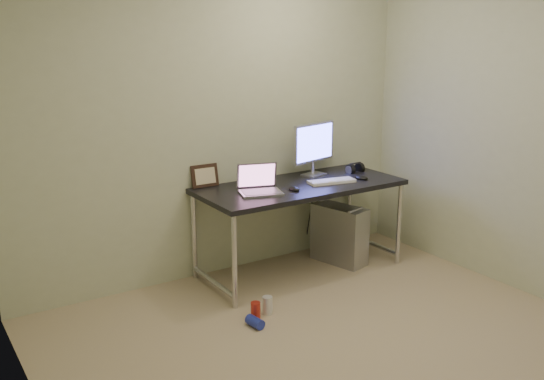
# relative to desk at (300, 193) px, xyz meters

# --- Properties ---
(floor) EXTENTS (3.50, 3.50, 0.00)m
(floor) POSITION_rel_desk_xyz_m (-0.53, -1.38, -0.68)
(floor) COLOR tan
(floor) RESTS_ON ground
(wall_back) EXTENTS (3.50, 0.02, 2.50)m
(wall_back) POSITION_rel_desk_xyz_m (-0.53, 0.37, 0.57)
(wall_back) COLOR beige
(wall_back) RESTS_ON ground
(wall_left) EXTENTS (0.02, 3.50, 2.50)m
(wall_left) POSITION_rel_desk_xyz_m (-2.28, -1.38, 0.57)
(wall_left) COLOR beige
(wall_left) RESTS_ON ground
(desk) EXTENTS (1.70, 0.74, 0.75)m
(desk) POSITION_rel_desk_xyz_m (0.00, 0.00, 0.00)
(desk) COLOR black
(desk) RESTS_ON ground
(tower_computer) EXTENTS (0.32, 0.52, 0.53)m
(tower_computer) POSITION_rel_desk_xyz_m (0.40, -0.03, -0.42)
(tower_computer) COLOR #AAABAF
(tower_computer) RESTS_ON ground
(cable_a) EXTENTS (0.01, 0.16, 0.69)m
(cable_a) POSITION_rel_desk_xyz_m (0.35, 0.32, -0.28)
(cable_a) COLOR black
(cable_a) RESTS_ON ground
(cable_b) EXTENTS (0.02, 0.11, 0.71)m
(cable_b) POSITION_rel_desk_xyz_m (0.44, 0.30, -0.30)
(cable_b) COLOR black
(cable_b) RESTS_ON ground
(can_red) EXTENTS (0.07, 0.07, 0.12)m
(can_red) POSITION_rel_desk_xyz_m (-0.77, -0.56, -0.61)
(can_red) COLOR red
(can_red) RESTS_ON ground
(can_white) EXTENTS (0.08, 0.08, 0.13)m
(can_white) POSITION_rel_desk_xyz_m (-0.66, -0.54, -0.61)
(can_white) COLOR silver
(can_white) RESTS_ON ground
(can_blue) EXTENTS (0.09, 0.14, 0.07)m
(can_blue) POSITION_rel_desk_xyz_m (-0.84, -0.66, -0.64)
(can_blue) COLOR #2432B1
(can_blue) RESTS_ON ground
(laptop) EXTENTS (0.38, 0.34, 0.22)m
(laptop) POSITION_rel_desk_xyz_m (-0.41, -0.04, 0.13)
(laptop) COLOR silver
(laptop) RESTS_ON desk
(monitor) EXTENTS (0.48, 0.18, 0.45)m
(monitor) POSITION_rel_desk_xyz_m (0.28, 0.19, 0.34)
(monitor) COLOR silver
(monitor) RESTS_ON desk
(keyboard) EXTENTS (0.41, 0.20, 0.02)m
(keyboard) POSITION_rel_desk_xyz_m (0.24, -0.10, 0.09)
(keyboard) COLOR white
(keyboard) RESTS_ON desk
(mouse_right) EXTENTS (0.11, 0.14, 0.04)m
(mouse_right) POSITION_rel_desk_xyz_m (0.53, -0.14, 0.09)
(mouse_right) COLOR black
(mouse_right) RESTS_ON desk
(mouse_left) EXTENTS (0.08, 0.12, 0.04)m
(mouse_left) POSITION_rel_desk_xyz_m (-0.16, -0.14, 0.09)
(mouse_left) COLOR black
(mouse_left) RESTS_ON desk
(headphones) EXTENTS (0.16, 0.10, 0.10)m
(headphones) POSITION_rel_desk_xyz_m (0.66, 0.09, 0.10)
(headphones) COLOR black
(headphones) RESTS_ON desk
(picture_frame) EXTENTS (0.23, 0.07, 0.18)m
(picture_frame) POSITION_rel_desk_xyz_m (-0.69, 0.34, 0.16)
(picture_frame) COLOR black
(picture_frame) RESTS_ON desk
(webcam) EXTENTS (0.04, 0.03, 0.12)m
(webcam) POSITION_rel_desk_xyz_m (-0.43, 0.25, 0.16)
(webcam) COLOR silver
(webcam) RESTS_ON desk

